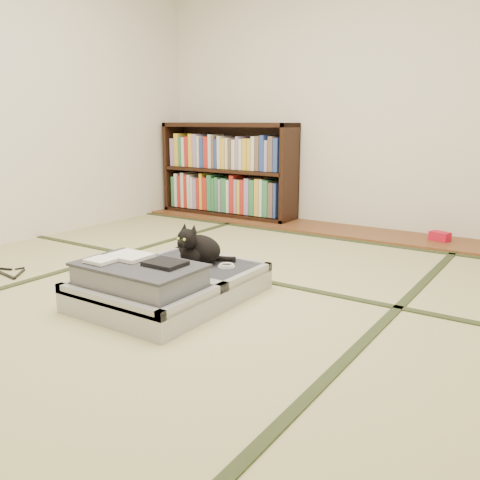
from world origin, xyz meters
The scene contains 10 objects.
floor centered at (0.00, 0.00, 0.00)m, with size 4.50×4.50×0.00m, color tan.
wood_strip centered at (0.00, 2.00, 0.01)m, with size 4.00×0.50×0.02m, color brown.
red_item centered at (0.84, 2.03, 0.06)m, with size 0.15×0.09×0.07m, color red.
room_shell centered at (0.00, 0.00, 1.46)m, with size 4.50×4.50×4.50m.
tatami_borders centered at (0.00, 0.49, 0.00)m, with size 4.00×4.50×0.01m.
bookcase centered at (-1.24, 2.07, 0.45)m, with size 1.43×0.33×0.92m.
suitcase centered at (-0.07, -0.19, 0.10)m, with size 0.71×0.94×0.28m.
cat centered at (-0.09, 0.11, 0.23)m, with size 0.31×0.32×0.25m.
cable_coil centered at (0.09, 0.14, 0.15)m, with size 0.10×0.10×0.02m.
hanger centered at (-1.27, -0.36, 0.01)m, with size 0.37×0.19×0.01m.
Camera 1 is at (1.69, -2.11, 0.94)m, focal length 38.00 mm.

